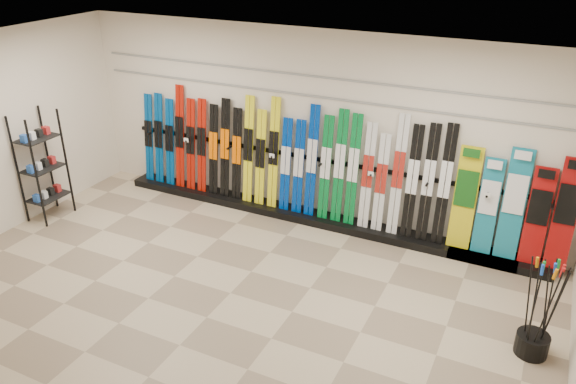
% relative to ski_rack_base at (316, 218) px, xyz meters
% --- Properties ---
extents(floor, '(8.00, 8.00, 0.00)m').
position_rel_ski_rack_base_xyz_m(floor, '(-0.22, -2.28, -0.06)').
color(floor, '#87725D').
rests_on(floor, ground).
extents(back_wall, '(8.00, 0.00, 8.00)m').
position_rel_ski_rack_base_xyz_m(back_wall, '(-0.22, 0.22, 1.44)').
color(back_wall, beige).
rests_on(back_wall, floor).
extents(ceiling, '(8.00, 8.00, 0.00)m').
position_rel_ski_rack_base_xyz_m(ceiling, '(-0.22, -2.28, 2.94)').
color(ceiling, silver).
rests_on(ceiling, back_wall).
extents(ski_rack_base, '(8.00, 0.40, 0.12)m').
position_rel_ski_rack_base_xyz_m(ski_rack_base, '(0.00, 0.00, 0.00)').
color(ski_rack_base, black).
rests_on(ski_rack_base, floor).
extents(skis, '(5.38, 0.24, 1.82)m').
position_rel_ski_rack_base_xyz_m(skis, '(-0.64, 0.05, 0.89)').
color(skis, navy).
rests_on(skis, ski_rack_base).
extents(snowboards, '(1.58, 0.24, 1.56)m').
position_rel_ski_rack_base_xyz_m(snowboards, '(2.86, 0.07, 0.79)').
color(snowboards, gold).
rests_on(snowboards, ski_rack_base).
extents(accessory_rack, '(0.40, 0.60, 1.77)m').
position_rel_ski_rack_base_xyz_m(accessory_rack, '(-3.97, -1.72, 0.82)').
color(accessory_rack, black).
rests_on(accessory_rack, floor).
extents(pole_bin, '(0.36, 0.36, 0.25)m').
position_rel_ski_rack_base_xyz_m(pole_bin, '(3.38, -1.78, 0.07)').
color(pole_bin, black).
rests_on(pole_bin, floor).
extents(ski_poles, '(0.38, 0.26, 1.18)m').
position_rel_ski_rack_base_xyz_m(ski_poles, '(3.39, -1.81, 0.55)').
color(ski_poles, black).
rests_on(ski_poles, pole_bin).
extents(slatwall_rail_0, '(7.60, 0.02, 0.03)m').
position_rel_ski_rack_base_xyz_m(slatwall_rail_0, '(-0.22, 0.20, 1.94)').
color(slatwall_rail_0, gray).
rests_on(slatwall_rail_0, back_wall).
extents(slatwall_rail_1, '(7.60, 0.02, 0.03)m').
position_rel_ski_rack_base_xyz_m(slatwall_rail_1, '(-0.22, 0.20, 2.24)').
color(slatwall_rail_1, gray).
rests_on(slatwall_rail_1, back_wall).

